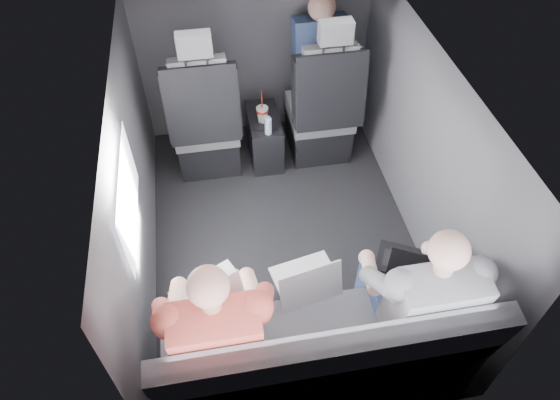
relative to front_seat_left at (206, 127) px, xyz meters
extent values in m
plane|color=black|center=(0.45, -0.84, -0.40)|extent=(2.60, 2.60, 0.00)
plane|color=#B2B2AD|center=(0.45, -0.84, 0.95)|extent=(2.60, 2.60, 0.00)
cube|color=#56565B|center=(-0.45, -0.84, 0.27)|extent=(0.02, 2.60, 1.35)
cube|color=#56565B|center=(1.35, -0.84, 0.27)|extent=(0.02, 2.60, 1.35)
cube|color=#56565B|center=(0.45, 0.46, 0.27)|extent=(1.80, 0.02, 1.35)
cube|color=#56565B|center=(0.45, -2.14, 0.27)|extent=(1.80, 0.02, 1.35)
cube|color=white|center=(-0.43, -1.14, 0.50)|extent=(0.02, 0.75, 0.42)
cube|color=black|center=(0.90, -0.17, 0.40)|extent=(0.35, 0.11, 0.59)
cube|color=black|center=(0.00, 0.08, -0.25)|extent=(0.46, 0.48, 0.30)
cube|color=slate|center=(0.00, 0.06, -0.02)|extent=(0.48, 0.46, 0.14)
cube|color=slate|center=(0.00, -0.14, 0.35)|extent=(0.38, 0.18, 0.61)
cube|color=black|center=(-0.22, -0.14, 0.32)|extent=(0.08, 0.21, 0.53)
cube|color=black|center=(0.22, -0.14, 0.32)|extent=(0.08, 0.21, 0.53)
cube|color=black|center=(0.00, -0.20, 0.34)|extent=(0.50, 0.11, 0.58)
cube|color=slate|center=(0.00, -0.18, 0.79)|extent=(0.22, 0.10, 0.15)
cube|color=black|center=(0.90, 0.08, -0.25)|extent=(0.46, 0.48, 0.30)
cube|color=slate|center=(0.90, 0.06, -0.02)|extent=(0.48, 0.46, 0.14)
cube|color=slate|center=(0.90, -0.14, 0.35)|extent=(0.38, 0.18, 0.61)
cube|color=black|center=(0.68, -0.14, 0.32)|extent=(0.08, 0.21, 0.53)
cube|color=black|center=(1.12, -0.14, 0.32)|extent=(0.08, 0.21, 0.53)
cube|color=black|center=(0.90, -0.20, 0.34)|extent=(0.50, 0.11, 0.58)
cube|color=slate|center=(0.90, -0.18, 0.79)|extent=(0.22, 0.10, 0.15)
cube|color=black|center=(0.45, 0.04, -0.20)|extent=(0.24, 0.48, 0.40)
cylinder|color=black|center=(0.40, -0.08, 0.00)|extent=(0.09, 0.09, 0.01)
cylinder|color=black|center=(0.51, -0.08, 0.00)|extent=(0.09, 0.09, 0.01)
cube|color=slate|center=(0.45, -1.86, -0.18)|extent=(1.60, 0.50, 0.45)
cube|color=slate|center=(0.45, -2.09, 0.28)|extent=(1.60, 0.17, 0.47)
cylinder|color=red|center=(0.43, 0.00, 0.10)|extent=(0.09, 0.09, 0.02)
cylinder|color=white|center=(0.43, 0.00, 0.12)|extent=(0.09, 0.09, 0.01)
cylinder|color=red|center=(0.43, 0.00, 0.20)|extent=(0.01, 0.01, 0.15)
cylinder|color=#B2D2F1|center=(0.46, -0.15, 0.07)|extent=(0.05, 0.05, 0.13)
cylinder|color=#B2D2F1|center=(0.46, -0.15, 0.14)|extent=(0.03, 0.03, 0.02)
cube|color=white|center=(-0.07, -1.60, 0.19)|extent=(0.44, 0.39, 0.02)
cube|color=silver|center=(-0.07, -1.61, 0.20)|extent=(0.33, 0.26, 0.00)
cube|color=white|center=(-0.07, -1.52, 0.20)|extent=(0.12, 0.10, 0.00)
cube|color=white|center=(-0.07, -1.76, 0.32)|extent=(0.36, 0.23, 0.25)
cube|color=white|center=(-0.07, -1.75, 0.32)|extent=(0.31, 0.19, 0.21)
cube|color=silver|center=(0.43, -1.57, 0.19)|extent=(0.37, 0.29, 0.02)
cube|color=silver|center=(0.43, -1.59, 0.20)|extent=(0.29, 0.18, 0.00)
cube|color=silver|center=(0.43, -1.51, 0.20)|extent=(0.11, 0.07, 0.00)
cube|color=silver|center=(0.43, -1.72, 0.31)|extent=(0.33, 0.13, 0.22)
cube|color=white|center=(0.43, -1.71, 0.30)|extent=(0.29, 0.11, 0.19)
cube|color=black|center=(0.98, -1.57, 0.19)|extent=(0.37, 0.33, 0.02)
cube|color=black|center=(0.98, -1.59, 0.20)|extent=(0.27, 0.22, 0.00)
cube|color=black|center=(0.98, -1.51, 0.20)|extent=(0.10, 0.08, 0.00)
cube|color=black|center=(0.98, -1.71, 0.30)|extent=(0.30, 0.20, 0.20)
cube|color=white|center=(0.98, -1.70, 0.30)|extent=(0.26, 0.17, 0.17)
cube|color=#2D2D32|center=(-0.16, -1.74, 0.11)|extent=(0.15, 0.43, 0.13)
cube|color=#2D2D32|center=(0.06, -1.74, 0.11)|extent=(0.15, 0.43, 0.13)
cube|color=#2D2D32|center=(-0.16, -1.52, -0.18)|extent=(0.13, 0.13, 0.45)
cube|color=#2D2D32|center=(0.06, -1.52, -0.18)|extent=(0.13, 0.13, 0.45)
cube|color=#BB3D3E|center=(-0.05, -1.94, 0.35)|extent=(0.39, 0.26, 0.53)
sphere|color=#D99E88|center=(-0.05, -1.91, 0.73)|extent=(0.17, 0.17, 0.17)
cylinder|color=#D99E88|center=(-0.24, -1.66, 0.26)|extent=(0.11, 0.27, 0.12)
cylinder|color=#D99E88|center=(0.14, -1.66, 0.26)|extent=(0.11, 0.27, 0.12)
cube|color=navy|center=(0.84, -1.74, 0.11)|extent=(0.15, 0.43, 0.13)
cube|color=navy|center=(1.06, -1.74, 0.11)|extent=(0.15, 0.43, 0.13)
cube|color=navy|center=(0.84, -1.51, -0.18)|extent=(0.13, 0.13, 0.45)
cube|color=navy|center=(1.06, -1.51, -0.18)|extent=(0.13, 0.13, 0.45)
cube|color=gray|center=(0.95, -1.94, 0.35)|extent=(0.39, 0.26, 0.53)
sphere|color=beige|center=(0.95, -1.91, 0.74)|extent=(0.18, 0.18, 0.18)
cylinder|color=beige|center=(0.75, -1.66, 0.26)|extent=(0.11, 0.27, 0.12)
cylinder|color=beige|center=(1.15, -1.66, 0.26)|extent=(0.11, 0.27, 0.12)
cube|color=navy|center=(0.91, 0.24, 0.38)|extent=(0.40, 0.26, 0.58)
sphere|color=#D99E88|center=(0.91, 0.26, 0.74)|extent=(0.20, 0.20, 0.20)
cube|color=navy|center=(0.91, 0.30, 0.09)|extent=(0.34, 0.40, 0.12)
camera|label=1|loc=(0.04, -3.02, 2.39)|focal=32.00mm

